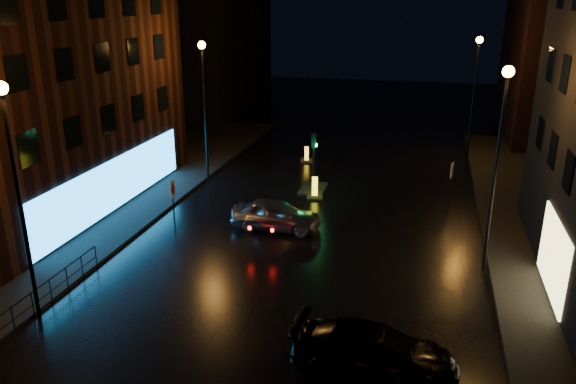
# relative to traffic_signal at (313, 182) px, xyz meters

# --- Properties ---
(ground) EXTENTS (120.00, 120.00, 0.00)m
(ground) POSITION_rel_traffic_signal_xyz_m (1.20, -14.00, -0.50)
(ground) COLOR black
(ground) RESTS_ON ground
(pavement_left) EXTENTS (12.00, 44.00, 0.15)m
(pavement_left) POSITION_rel_traffic_signal_xyz_m (-12.80, -6.00, -0.43)
(pavement_left) COLOR black
(pavement_left) RESTS_ON ground
(building_left) EXTENTS (10.00, 18.00, 12.00)m
(building_left) POSITION_rel_traffic_signal_xyz_m (-14.30, -6.00, 5.50)
(building_left) COLOR black
(building_left) RESTS_ON ground
(building_far_left) EXTENTS (8.00, 16.00, 14.00)m
(building_far_left) POSITION_rel_traffic_signal_xyz_m (-14.80, 21.00, 6.50)
(building_far_left) COLOR black
(building_far_left) RESTS_ON ground
(building_far_right) EXTENTS (8.00, 14.00, 12.00)m
(building_far_right) POSITION_rel_traffic_signal_xyz_m (16.20, 18.00, 5.50)
(building_far_right) COLOR black
(building_far_right) RESTS_ON ground
(street_lamp_lnear) EXTENTS (0.44, 0.44, 8.37)m
(street_lamp_lnear) POSITION_rel_traffic_signal_xyz_m (-6.60, -16.00, 5.06)
(street_lamp_lnear) COLOR black
(street_lamp_lnear) RESTS_ON ground
(street_lamp_lfar) EXTENTS (0.44, 0.44, 8.37)m
(street_lamp_lfar) POSITION_rel_traffic_signal_xyz_m (-6.60, -0.00, 5.06)
(street_lamp_lfar) COLOR black
(street_lamp_lfar) RESTS_ON ground
(street_lamp_rnear) EXTENTS (0.44, 0.44, 8.37)m
(street_lamp_rnear) POSITION_rel_traffic_signal_xyz_m (9.00, -8.00, 5.06)
(street_lamp_rnear) COLOR black
(street_lamp_rnear) RESTS_ON ground
(street_lamp_rfar) EXTENTS (0.44, 0.44, 8.37)m
(street_lamp_rfar) POSITION_rel_traffic_signal_xyz_m (9.00, 8.00, 5.06)
(street_lamp_rfar) COLOR black
(street_lamp_rfar) RESTS_ON ground
(traffic_signal) EXTENTS (1.40, 2.40, 3.45)m
(traffic_signal) POSITION_rel_traffic_signal_xyz_m (0.00, 0.00, 0.00)
(traffic_signal) COLOR black
(traffic_signal) RESTS_ON ground
(guard_railing) EXTENTS (0.05, 6.04, 1.00)m
(guard_railing) POSITION_rel_traffic_signal_xyz_m (-6.80, -15.00, 0.24)
(guard_railing) COLOR black
(guard_railing) RESTS_ON ground
(silver_hatchback) EXTENTS (4.35, 1.77, 1.48)m
(silver_hatchback) POSITION_rel_traffic_signal_xyz_m (-0.56, -6.14, 0.24)
(silver_hatchback) COLOR #A5A7AC
(silver_hatchback) RESTS_ON ground
(dark_sedan) EXTENTS (5.11, 2.26, 1.46)m
(dark_sedan) POSITION_rel_traffic_signal_xyz_m (5.25, -16.11, 0.23)
(dark_sedan) COLOR black
(dark_sedan) RESTS_ON ground
(bollard_near) EXTENTS (1.15, 1.50, 1.18)m
(bollard_near) POSITION_rel_traffic_signal_xyz_m (0.34, -1.20, -0.24)
(bollard_near) COLOR black
(bollard_near) RESTS_ON ground
(bollard_far) EXTENTS (1.05, 1.34, 1.04)m
(bollard_far) POSITION_rel_traffic_signal_xyz_m (-1.67, 5.74, -0.27)
(bollard_far) COLOR black
(bollard_far) RESTS_ON ground
(road_sign_left) EXTENTS (0.13, 0.59, 2.44)m
(road_sign_left) POSITION_rel_traffic_signal_xyz_m (-5.42, -7.32, 1.32)
(road_sign_left) COLOR black
(road_sign_left) RESTS_ON ground
(road_sign_right) EXTENTS (0.17, 0.57, 2.37)m
(road_sign_right) POSITION_rel_traffic_signal_xyz_m (7.70, -0.61, 1.27)
(road_sign_right) COLOR black
(road_sign_right) RESTS_ON ground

